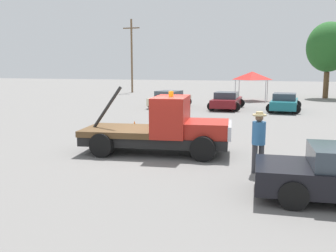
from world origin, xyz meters
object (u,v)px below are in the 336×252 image
object	(u,v)px
canopy_tent_red	(252,76)
tree_left	(328,47)
person_near_truck	(259,137)
parked_car_cream	(170,99)
traffic_cone	(134,127)
parked_car_teal	(284,102)
utility_pole	(132,54)
parked_car_maroon	(227,101)
tow_truck	(164,129)

from	to	relation	value
canopy_tent_red	tree_left	xyz separation A→B (m)	(7.12, 5.33, 2.85)
person_near_truck	parked_car_cream	bearing A→B (deg)	-7.75
canopy_tent_red	traffic_cone	bearing A→B (deg)	-100.90
parked_car_teal	traffic_cone	distance (m)	13.71
parked_car_cream	tree_left	bearing A→B (deg)	-38.00
person_near_truck	utility_pole	world-z (taller)	utility_pole
parked_car_maroon	canopy_tent_red	xyz separation A→B (m)	(1.11, 8.24, 1.77)
parked_car_cream	parked_car_teal	bearing A→B (deg)	-85.07
tree_left	traffic_cone	xyz separation A→B (m)	(-10.98, -25.37, -5.01)
canopy_tent_red	person_near_truck	bearing A→B (deg)	-84.06
parked_car_teal	utility_pole	size ratio (longest dim) A/B	0.53
parked_car_teal	tow_truck	bearing A→B (deg)	167.37
person_near_truck	parked_car_maroon	world-z (taller)	person_near_truck
person_near_truck	utility_pole	bearing A→B (deg)	-4.26
tow_truck	traffic_cone	size ratio (longest dim) A/B	10.52
canopy_tent_red	utility_pole	size ratio (longest dim) A/B	0.31
parked_car_teal	traffic_cone	size ratio (longest dim) A/B	8.85
canopy_tent_red	parked_car_teal	bearing A→B (deg)	-68.92
tow_truck	utility_pole	size ratio (longest dim) A/B	0.63
parked_car_maroon	canopy_tent_red	bearing A→B (deg)	-8.53
parked_car_maroon	parked_car_teal	distance (m)	4.30
parked_car_cream	canopy_tent_red	bearing A→B (deg)	-29.56
parked_car_cream	parked_car_maroon	distance (m)	4.67
person_near_truck	parked_car_cream	distance (m)	19.53
parked_car_teal	canopy_tent_red	xyz separation A→B (m)	(-3.19, 8.29, 1.77)
utility_pole	parked_car_maroon	bearing A→B (deg)	-46.92
canopy_tent_red	tree_left	size ratio (longest dim) A/B	0.37
parked_car_maroon	canopy_tent_red	distance (m)	8.50
parked_car_cream	tree_left	distance (m)	19.23
person_near_truck	utility_pole	xyz separation A→B (m)	(-18.60, 33.37, 3.78)
person_near_truck	parked_car_teal	bearing A→B (deg)	-35.09
tow_truck	parked_car_cream	size ratio (longest dim) A/B	1.18
person_near_truck	traffic_cone	xyz separation A→B (m)	(-6.54, 5.72, -0.86)
tow_truck	tree_left	bearing A→B (deg)	66.51
parked_car_teal	canopy_tent_red	world-z (taller)	canopy_tent_red
person_near_truck	parked_car_maroon	size ratio (longest dim) A/B	0.41
tow_truck	canopy_tent_red	world-z (taller)	canopy_tent_red
parked_car_maroon	traffic_cone	size ratio (longest dim) A/B	8.33
parked_car_maroon	canopy_tent_red	size ratio (longest dim) A/B	1.59
traffic_cone	tree_left	bearing A→B (deg)	66.59
parked_car_maroon	parked_car_cream	bearing A→B (deg)	88.18
parked_car_cream	tree_left	xyz separation A→B (m)	(12.90, 13.49, 4.62)
utility_pole	tow_truck	bearing A→B (deg)	-64.66
person_near_truck	parked_car_teal	distance (m)	17.49
parked_car_cream	parked_car_teal	size ratio (longest dim) A/B	1.01
parked_car_cream	canopy_tent_red	distance (m)	10.15
parked_car_teal	tree_left	size ratio (longest dim) A/B	0.62
tow_truck	parked_car_teal	xyz separation A→B (m)	(4.10, 15.83, -0.27)
parked_car_maroon	tree_left	xyz separation A→B (m)	(8.23, 13.57, 4.62)
parked_car_maroon	utility_pole	size ratio (longest dim) A/B	0.50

